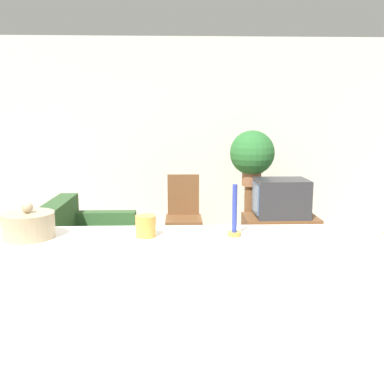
% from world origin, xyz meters
% --- Properties ---
extents(ground_plane, '(14.00, 14.00, 0.00)m').
position_xyz_m(ground_plane, '(0.00, 0.00, 0.00)').
color(ground_plane, gray).
extents(wall_back, '(9.00, 0.06, 2.70)m').
position_xyz_m(wall_back, '(0.00, 3.43, 1.35)').
color(wall_back, silver).
rests_on(wall_back, ground_plane).
extents(couch, '(0.85, 2.05, 0.80)m').
position_xyz_m(couch, '(-0.83, 1.29, 0.29)').
color(couch, '#33562D').
rests_on(couch, ground_plane).
extents(tv_stand, '(0.86, 0.50, 0.49)m').
position_xyz_m(tv_stand, '(1.33, 2.38, 0.25)').
color(tv_stand, brown).
rests_on(tv_stand, ground_plane).
extents(television, '(0.61, 0.47, 0.44)m').
position_xyz_m(television, '(1.32, 2.38, 0.71)').
color(television, '#333338').
rests_on(television, tv_stand).
extents(wooden_chair, '(0.44, 0.44, 0.94)m').
position_xyz_m(wooden_chair, '(0.19, 2.67, 0.50)').
color(wooden_chair, brown).
rests_on(wooden_chair, ground_plane).
extents(plant_stand, '(0.17, 0.17, 0.79)m').
position_xyz_m(plant_stand, '(1.05, 2.79, 0.40)').
color(plant_stand, brown).
rests_on(plant_stand, ground_plane).
extents(potted_plant, '(0.56, 0.56, 0.69)m').
position_xyz_m(potted_plant, '(1.05, 2.79, 1.19)').
color(potted_plant, '#8E5B3D').
rests_on(potted_plant, plant_stand).
extents(foreground_counter, '(2.36, 0.44, 1.05)m').
position_xyz_m(foreground_counter, '(0.00, -0.41, 0.53)').
color(foreground_counter, white).
rests_on(foreground_counter, ground_plane).
extents(decorative_bowl, '(0.26, 0.26, 0.18)m').
position_xyz_m(decorative_bowl, '(-0.63, -0.41, 1.12)').
color(decorative_bowl, tan).
rests_on(decorative_bowl, foreground_counter).
extents(candle_jar, '(0.10, 0.10, 0.11)m').
position_xyz_m(candle_jar, '(-0.04, -0.41, 1.11)').
color(candle_jar, gold).
rests_on(candle_jar, foreground_counter).
extents(candlestick, '(0.07, 0.07, 0.26)m').
position_xyz_m(candlestick, '(0.40, -0.41, 1.14)').
color(candlestick, '#B7933D').
rests_on(candlestick, foreground_counter).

